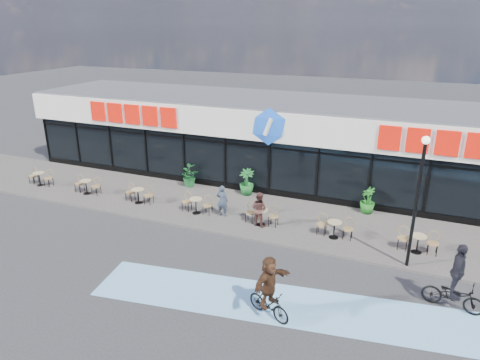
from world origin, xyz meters
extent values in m
plane|color=#28282B|center=(0.00, 0.00, 0.00)|extent=(120.00, 120.00, 0.00)
cube|color=#514C48|center=(0.00, 4.50, 0.05)|extent=(44.00, 5.00, 0.10)
cube|color=#6EA4D0|center=(4.00, -1.50, 0.01)|extent=(14.17, 4.13, 0.01)
cube|color=black|center=(0.00, 10.00, 1.50)|extent=(30.00, 6.00, 3.00)
cube|color=beige|center=(0.00, 9.85, 3.75)|extent=(30.60, 6.30, 1.50)
cube|color=#47474C|center=(0.00, 10.00, 4.55)|extent=(30.60, 6.30, 0.10)
cube|color=navy|center=(0.00, 6.96, 3.05)|extent=(30.60, 0.08, 0.18)
cube|color=black|center=(0.00, 6.97, 2.65)|extent=(30.00, 0.06, 0.08)
cube|color=black|center=(0.00, 6.98, 0.20)|extent=(30.00, 0.10, 0.40)
cube|color=red|center=(-8.00, 6.70, 3.80)|extent=(5.63, 0.18, 1.10)
cube|color=red|center=(8.00, 6.70, 3.80)|extent=(5.63, 0.18, 1.10)
ellipsoid|color=blue|center=(0.00, 6.70, 3.80)|extent=(1.90, 0.24, 1.90)
cylinder|color=black|center=(-15.00, 6.97, 1.50)|extent=(0.10, 0.10, 3.00)
cylinder|color=black|center=(-12.50, 6.97, 1.50)|extent=(0.10, 0.10, 3.00)
cylinder|color=black|center=(-10.00, 6.97, 1.50)|extent=(0.10, 0.10, 3.00)
cylinder|color=black|center=(-7.50, 6.97, 1.50)|extent=(0.10, 0.10, 3.00)
cylinder|color=black|center=(-5.00, 6.97, 1.50)|extent=(0.10, 0.10, 3.00)
cylinder|color=black|center=(-2.50, 6.97, 1.50)|extent=(0.10, 0.10, 3.00)
cylinder|color=black|center=(0.00, 6.97, 1.50)|extent=(0.10, 0.10, 3.00)
cylinder|color=black|center=(2.50, 6.97, 1.50)|extent=(0.10, 0.10, 3.00)
cylinder|color=black|center=(5.00, 6.97, 1.50)|extent=(0.10, 0.10, 3.00)
cylinder|color=black|center=(7.50, 6.97, 1.50)|extent=(0.10, 0.10, 3.00)
cylinder|color=black|center=(7.00, 2.30, 2.46)|extent=(0.12, 0.12, 4.71)
sphere|color=#FFF2CC|center=(7.00, 2.30, 4.91)|extent=(0.28, 0.28, 0.28)
cylinder|color=tan|center=(-12.19, 3.44, 0.82)|extent=(0.60, 0.60, 0.04)
cylinder|color=black|center=(-12.19, 3.44, 0.47)|extent=(0.06, 0.06, 0.70)
cylinder|color=black|center=(-12.19, 3.44, 0.11)|extent=(0.40, 0.40, 0.02)
cylinder|color=tan|center=(-8.94, 3.44, 0.82)|extent=(0.60, 0.60, 0.04)
cylinder|color=black|center=(-8.94, 3.44, 0.47)|extent=(0.06, 0.06, 0.70)
cylinder|color=black|center=(-8.94, 3.44, 0.11)|extent=(0.40, 0.40, 0.02)
cylinder|color=tan|center=(-5.69, 3.44, 0.82)|extent=(0.60, 0.60, 0.04)
cylinder|color=black|center=(-5.69, 3.44, 0.47)|extent=(0.06, 0.06, 0.70)
cylinder|color=black|center=(-5.69, 3.44, 0.11)|extent=(0.40, 0.40, 0.02)
cylinder|color=tan|center=(-2.43, 3.44, 0.82)|extent=(0.60, 0.60, 0.04)
cylinder|color=black|center=(-2.43, 3.44, 0.47)|extent=(0.06, 0.06, 0.70)
cylinder|color=black|center=(-2.43, 3.44, 0.11)|extent=(0.40, 0.40, 0.02)
cylinder|color=tan|center=(0.82, 3.44, 0.82)|extent=(0.60, 0.60, 0.04)
cylinder|color=black|center=(0.82, 3.44, 0.47)|extent=(0.06, 0.06, 0.70)
cylinder|color=black|center=(0.82, 3.44, 0.11)|extent=(0.40, 0.40, 0.02)
cylinder|color=tan|center=(4.07, 3.44, 0.82)|extent=(0.60, 0.60, 0.04)
cylinder|color=black|center=(4.07, 3.44, 0.47)|extent=(0.06, 0.06, 0.70)
cylinder|color=black|center=(4.07, 3.44, 0.11)|extent=(0.40, 0.40, 0.02)
cylinder|color=tan|center=(7.32, 3.44, 0.82)|extent=(0.60, 0.60, 0.04)
cylinder|color=black|center=(7.32, 3.44, 0.47)|extent=(0.06, 0.06, 0.70)
cylinder|color=black|center=(7.32, 3.44, 0.11)|extent=(0.40, 0.40, 0.02)
imported|color=#195925|center=(-4.50, 6.46, 0.68)|extent=(1.30, 1.22, 1.16)
imported|color=#185521|center=(-1.10, 6.57, 0.79)|extent=(0.88, 0.88, 1.37)
imported|color=#1B601B|center=(5.04, 6.57, 0.74)|extent=(0.98, 0.98, 1.27)
imported|color=#2E3948|center=(-1.17, 3.67, 0.85)|extent=(0.57, 0.40, 1.51)
imported|color=#4D2C27|center=(0.75, 3.38, 0.88)|extent=(0.89, 0.77, 1.57)
imported|color=black|center=(3.14, -2.35, 0.47)|extent=(1.63, 1.01, 0.95)
imported|color=#402617|center=(3.14, -2.35, 1.27)|extent=(1.03, 1.60, 1.65)
imported|color=black|center=(8.42, 0.25, 0.49)|extent=(1.94, 0.94, 0.98)
imported|color=black|center=(8.42, 0.25, 1.37)|extent=(0.62, 1.14, 1.85)
camera|label=1|loc=(6.48, -12.89, 8.61)|focal=32.00mm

